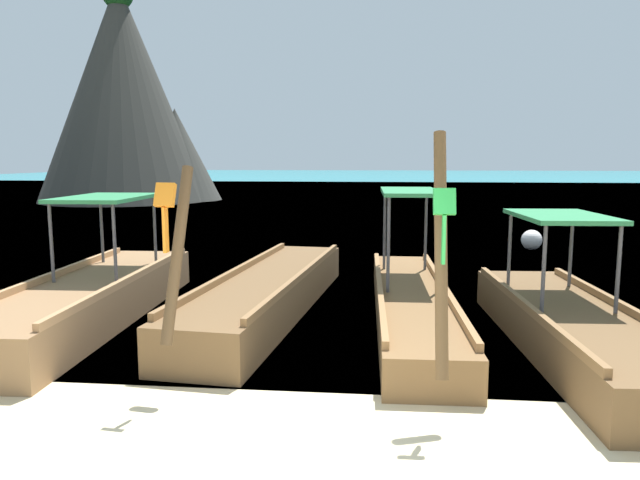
{
  "coord_description": "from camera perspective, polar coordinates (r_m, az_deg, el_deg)",
  "views": [
    {
      "loc": [
        0.81,
        -3.92,
        2.48
      ],
      "look_at": [
        0.0,
        4.07,
        1.37
      ],
      "focal_mm": 33.11,
      "sensor_mm": 36.0,
      "label": 1
    }
  ],
  "objects": [
    {
      "name": "longtail_boat_blue_ribbon",
      "position": [
        9.77,
        -21.31,
        -5.17
      ],
      "size": [
        1.61,
        6.5,
        2.52
      ],
      "color": "olive",
      "rests_on": "ground"
    },
    {
      "name": "karst_rock",
      "position": [
        37.05,
        -18.05,
        12.77
      ],
      "size": [
        10.33,
        9.76,
        12.68
      ],
      "color": "#383833",
      "rests_on": "ground"
    },
    {
      "name": "mooring_buoy_near",
      "position": [
        17.09,
        19.77,
        0.01
      ],
      "size": [
        0.55,
        0.55,
        0.55
      ],
      "color": "white",
      "rests_on": "sea_water"
    },
    {
      "name": "longtail_boat_green_ribbon",
      "position": [
        9.21,
        8.82,
        -5.78
      ],
      "size": [
        1.2,
        6.95,
        2.75
      ],
      "color": "brown",
      "rests_on": "ground"
    },
    {
      "name": "longtail_boat_violet_ribbon",
      "position": [
        8.32,
        23.3,
        -7.68
      ],
      "size": [
        1.58,
        6.07,
        2.82
      ],
      "color": "brown",
      "rests_on": "ground"
    },
    {
      "name": "longtail_boat_orange_ribbon",
      "position": [
        9.65,
        -4.96,
        -5.12
      ],
      "size": [
        1.83,
        6.96,
        2.41
      ],
      "color": "brown",
      "rests_on": "ground"
    },
    {
      "name": "sea_water",
      "position": [
        66.04,
        5.11,
        5.7
      ],
      "size": [
        120.0,
        120.0,
        0.0
      ],
      "primitive_type": "plane",
      "color": "teal",
      "rests_on": "ground"
    }
  ]
}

